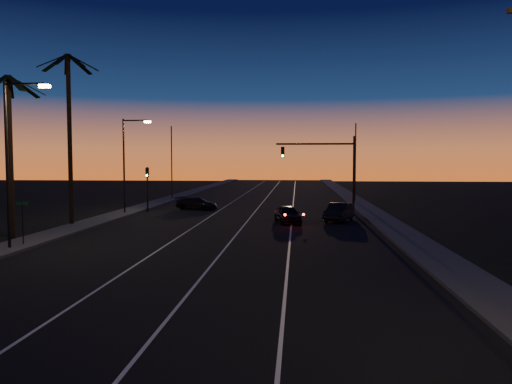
# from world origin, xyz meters

# --- Properties ---
(road) EXTENTS (20.00, 170.00, 0.01)m
(road) POSITION_xyz_m (0.00, 30.00, 0.01)
(road) COLOR black
(road) RESTS_ON ground
(sidewalk_left) EXTENTS (2.40, 170.00, 0.16)m
(sidewalk_left) POSITION_xyz_m (-11.20, 30.00, 0.08)
(sidewalk_left) COLOR #32322F
(sidewalk_left) RESTS_ON ground
(sidewalk_right) EXTENTS (2.40, 170.00, 0.16)m
(sidewalk_right) POSITION_xyz_m (11.20, 30.00, 0.08)
(sidewalk_right) COLOR #32322F
(sidewalk_right) RESTS_ON ground
(lane_stripe_left) EXTENTS (0.12, 160.00, 0.01)m
(lane_stripe_left) POSITION_xyz_m (-3.00, 30.00, 0.02)
(lane_stripe_left) COLOR silver
(lane_stripe_left) RESTS_ON road
(lane_stripe_mid) EXTENTS (0.12, 160.00, 0.01)m
(lane_stripe_mid) POSITION_xyz_m (0.50, 30.00, 0.02)
(lane_stripe_mid) COLOR silver
(lane_stripe_mid) RESTS_ON road
(lane_stripe_right) EXTENTS (0.12, 160.00, 0.01)m
(lane_stripe_right) POSITION_xyz_m (4.00, 30.00, 0.02)
(lane_stripe_right) COLOR silver
(lane_stripe_right) RESTS_ON road
(palm_mid) EXTENTS (4.25, 4.16, 10.03)m
(palm_mid) POSITION_xyz_m (-13.20, 24.00, 6.25)
(palm_mid) COLOR black
(palm_mid) RESTS_ON ground
(palm_far) EXTENTS (4.25, 4.16, 12.53)m
(palm_far) POSITION_xyz_m (-12.20, 30.00, 7.61)
(palm_far) COLOR black
(palm_far) RESTS_ON ground
(streetlight_left_near) EXTENTS (2.55, 0.26, 9.00)m
(streetlight_left_near) POSITION_xyz_m (-10.70, 20.00, 5.32)
(streetlight_left_near) COLOR black
(streetlight_left_near) RESTS_ON ground
(streetlight_left_far) EXTENTS (2.55, 0.26, 8.50)m
(streetlight_left_far) POSITION_xyz_m (-10.69, 38.00, 5.06)
(streetlight_left_far) COLOR black
(streetlight_left_far) RESTS_ON ground
(street_sign) EXTENTS (0.70, 0.06, 2.60)m
(street_sign) POSITION_xyz_m (-10.80, 21.00, 1.66)
(street_sign) COLOR black
(street_sign) RESTS_ON ground
(signal_mast) EXTENTS (7.10, 0.41, 7.00)m
(signal_mast) POSITION_xyz_m (7.14, 39.99, 4.78)
(signal_mast) COLOR black
(signal_mast) RESTS_ON ground
(signal_post) EXTENTS (0.28, 0.37, 4.20)m
(signal_post) POSITION_xyz_m (-9.50, 39.98, 2.89)
(signal_post) COLOR black
(signal_post) RESTS_ON ground
(far_pole_left) EXTENTS (0.14, 0.14, 9.00)m
(far_pole_left) POSITION_xyz_m (-11.00, 55.00, 4.50)
(far_pole_left) COLOR black
(far_pole_left) RESTS_ON ground
(far_pole_right) EXTENTS (0.14, 0.14, 9.00)m
(far_pole_right) POSITION_xyz_m (11.00, 52.00, 4.50)
(far_pole_right) COLOR black
(far_pole_right) RESTS_ON ground
(lead_car) EXTENTS (2.50, 4.69, 1.36)m
(lead_car) POSITION_xyz_m (3.70, 32.86, 0.69)
(lead_car) COLOR black
(lead_car) RESTS_ON road
(right_car) EXTENTS (2.85, 4.61, 1.43)m
(right_car) POSITION_xyz_m (7.73, 34.28, 0.73)
(right_car) COLOR black
(right_car) RESTS_ON road
(cross_car) EXTENTS (4.54, 3.05, 1.22)m
(cross_car) POSITION_xyz_m (-5.33, 42.40, 0.62)
(cross_car) COLOR black
(cross_car) RESTS_ON road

